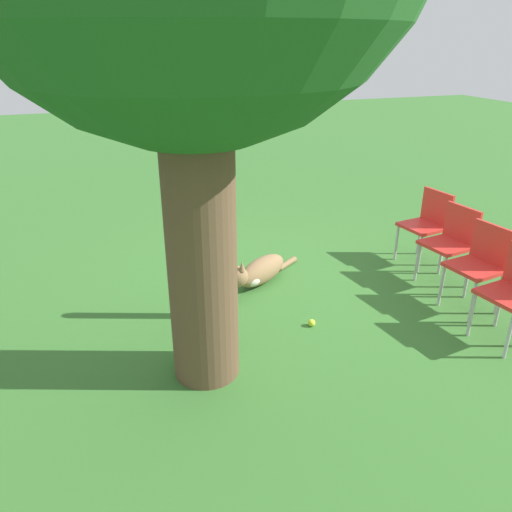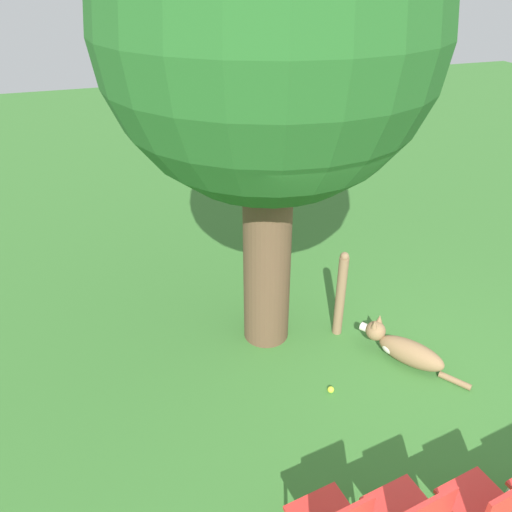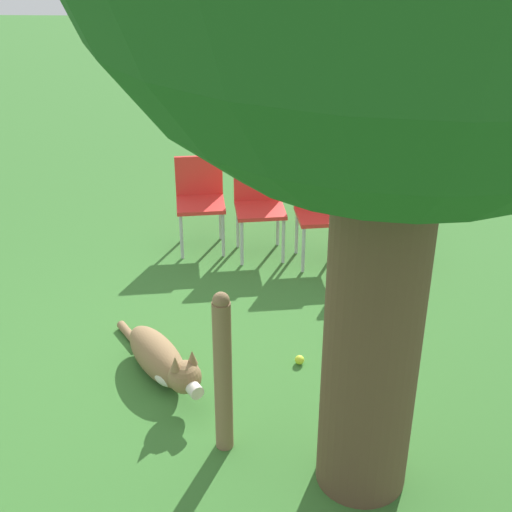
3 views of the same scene
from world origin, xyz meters
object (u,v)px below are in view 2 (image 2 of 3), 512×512
fence_post (341,294)px  red_chair_1 (488,507)px  oak_tree (270,36)px  tennis_ball (331,390)px  dog (403,349)px

fence_post → red_chair_1: bearing=177.0°
fence_post → red_chair_1: size_ratio=1.29×
oak_tree → tennis_ball: size_ratio=70.91×
dog → fence_post: fence_post is taller
fence_post → tennis_ball: size_ratio=16.17×
oak_tree → dog: (-0.88, -1.29, -3.11)m
oak_tree → tennis_ball: oak_tree is taller
oak_tree → fence_post: size_ratio=4.38×
tennis_ball → red_chair_1: bearing=-169.0°
oak_tree → red_chair_1: 4.01m
red_chair_1 → tennis_ball: red_chair_1 is taller
fence_post → tennis_ball: (-0.85, 0.48, -0.52)m
red_chair_1 → dog: bearing=-25.7°
dog → fence_post: bearing=1.8°
dog → fence_post: (0.65, 0.48, 0.40)m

